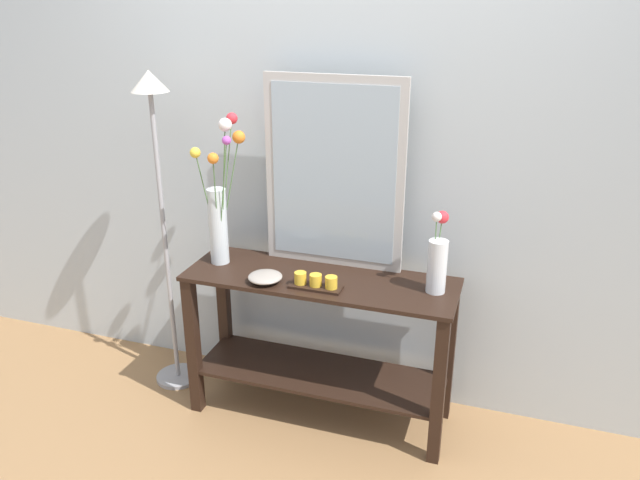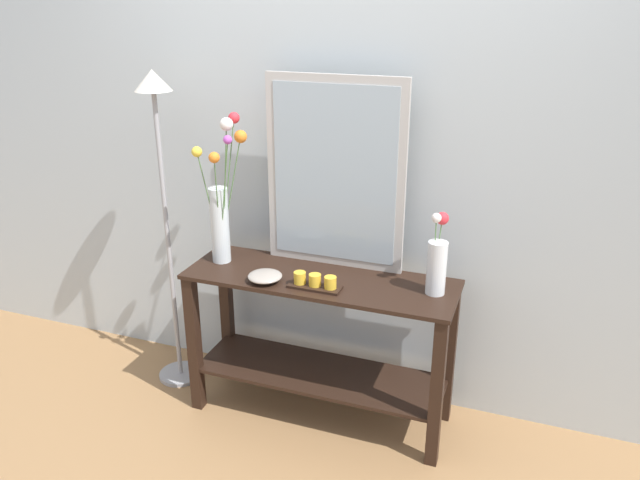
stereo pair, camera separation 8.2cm
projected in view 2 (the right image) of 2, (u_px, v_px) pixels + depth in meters
The scene contains 9 objects.
ground_plane at pixel (320, 413), 3.22m from camera, with size 7.00×6.00×0.02m, color #997047.
wall_back at pixel (344, 141), 3.01m from camera, with size 6.40×0.08×2.70m, color #B2BCC1.
console_table at pixel (320, 331), 3.04m from camera, with size 1.30×0.42×0.76m.
mirror_leaning at pixel (335, 174), 2.92m from camera, with size 0.68×0.03×0.92m.
tall_vase_left at pixel (221, 205), 3.01m from camera, with size 0.21×0.24×0.73m.
vase_right at pixel (437, 262), 2.74m from camera, with size 0.09×0.13×0.37m.
candle_tray at pixel (315, 282), 2.82m from camera, with size 0.24×0.09×0.07m.
decorative_bowl at pixel (265, 276), 2.89m from camera, with size 0.16×0.16×0.05m.
floor_lamp at pixel (162, 182), 3.10m from camera, with size 0.24×0.24×1.69m.
Camera 2 is at (0.92, -2.50, 2.01)m, focal length 34.90 mm.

